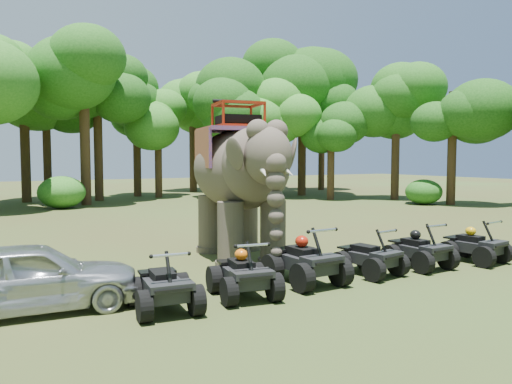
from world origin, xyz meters
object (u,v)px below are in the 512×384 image
atv_0 (164,279)px  atv_3 (369,251)px  elephant (239,179)px  atv_1 (244,268)px  parked_car (31,277)px  atv_5 (475,241)px  atv_2 (306,255)px  atv_4 (419,245)px

atv_0 → atv_3: 5.36m
elephant → atv_1: size_ratio=3.32×
parked_car → atv_5: 11.16m
elephant → atv_0: elephant is taller
atv_3 → atv_5: bearing=-14.0°
elephant → atv_1: (-1.77, -3.66, -1.67)m
atv_1 → atv_2: atv_2 is taller
atv_5 → atv_4: bearing=164.4°
atv_2 → atv_5: bearing=-5.9°
elephant → atv_3: 4.25m
atv_1 → atv_4: atv_1 is taller
atv_0 → atv_3: bearing=8.8°
elephant → atv_2: bearing=-80.6°
parked_car → atv_3: parked_car is taller
atv_0 → atv_3: size_ratio=1.02×
elephant → atv_0: (-3.51, -3.76, -1.68)m
atv_0 → atv_3: (5.35, 0.33, -0.01)m
atv_2 → parked_car: bearing=170.2°
atv_0 → parked_car: bearing=158.5°
atv_0 → atv_5: 8.91m
parked_car → atv_4: (9.24, -0.81, -0.07)m
atv_4 → atv_5: (1.87, -0.25, -0.01)m
atv_3 → atv_4: 1.69m
atv_4 → parked_car: bearing=172.4°
atv_1 → atv_2: bearing=17.2°
parked_car → atv_0: (2.20, -1.11, -0.07)m
atv_5 → atv_2: bearing=168.6°
atv_0 → atv_5: bearing=5.6°
atv_2 → atv_4: 3.55m
parked_car → atv_2: atv_2 is taller
parked_car → atv_5: bearing=-91.6°
atv_0 → atv_5: (8.91, 0.05, -0.00)m
atv_4 → atv_5: 1.89m
parked_car → atv_0: bearing=-112.9°
atv_0 → atv_2: bearing=11.5°
atv_3 → atv_1: bearing=174.1°
parked_car → atv_2: bearing=-93.4°
atv_0 → atv_1: size_ratio=0.99×
elephant → atv_2: 3.74m
atv_1 → atv_3: atv_1 is taller
elephant → parked_car: bearing=-145.5°
parked_car → atv_4: size_ratio=2.42×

